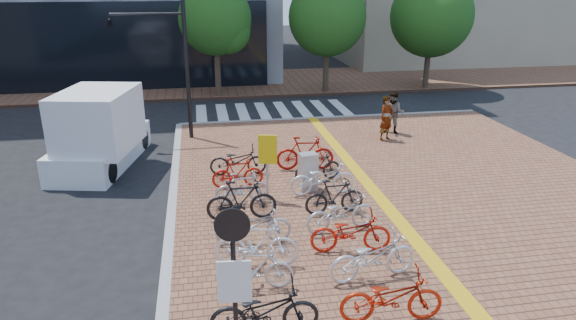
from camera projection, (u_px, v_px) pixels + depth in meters
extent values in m
plane|color=black|center=(339.00, 257.00, 12.19)|extent=(120.00, 120.00, 0.00)
cube|color=gray|center=(333.00, 118.00, 23.77)|extent=(14.00, 0.25, 0.15)
cube|color=brown|center=(249.00, 83.00, 31.63)|extent=(70.00, 8.00, 0.15)
cube|color=silver|center=(201.00, 115.00, 24.67)|extent=(0.50, 4.00, 0.01)
cube|color=silver|center=(222.00, 114.00, 24.83)|extent=(0.50, 4.00, 0.01)
cube|color=silver|center=(243.00, 113.00, 25.00)|extent=(0.50, 4.00, 0.01)
cube|color=silver|center=(263.00, 112.00, 25.16)|extent=(0.50, 4.00, 0.01)
cube|color=silver|center=(283.00, 111.00, 25.32)|extent=(0.50, 4.00, 0.01)
cube|color=silver|center=(303.00, 110.00, 25.49)|extent=(0.50, 4.00, 0.01)
cube|color=silver|center=(323.00, 109.00, 25.65)|extent=(0.50, 4.00, 0.01)
cube|color=silver|center=(342.00, 108.00, 25.81)|extent=(0.50, 4.00, 0.01)
cylinder|color=#38281E|center=(218.00, 71.00, 27.59)|extent=(0.32, 0.32, 2.60)
sphere|color=#194714|center=(215.00, 19.00, 26.66)|extent=(3.80, 3.80, 3.80)
sphere|color=#194714|center=(228.00, 31.00, 26.68)|extent=(2.40, 2.40, 2.40)
cylinder|color=#38281E|center=(326.00, 68.00, 28.57)|extent=(0.32, 0.32, 2.60)
sphere|color=#194714|center=(327.00, 17.00, 27.64)|extent=(4.20, 4.20, 4.20)
sphere|color=#194714|center=(339.00, 29.00, 27.66)|extent=(2.40, 2.40, 2.40)
cylinder|color=#38281E|center=(427.00, 65.00, 29.55)|extent=(0.32, 0.32, 2.60)
sphere|color=#194714|center=(432.00, 16.00, 28.62)|extent=(4.60, 4.60, 4.60)
sphere|color=#194714|center=(443.00, 27.00, 28.64)|extent=(2.40, 2.40, 2.40)
imported|color=black|center=(264.00, 311.00, 9.15)|extent=(2.00, 0.75, 1.04)
imported|color=silver|center=(255.00, 268.00, 10.54)|extent=(1.65, 0.66, 0.96)
imported|color=white|center=(257.00, 244.00, 11.34)|extent=(1.95, 0.85, 1.13)
imported|color=#ADADB2|center=(253.00, 225.00, 12.38)|extent=(1.87, 0.71, 0.97)
imported|color=black|center=(242.00, 200.00, 13.54)|extent=(1.88, 0.56, 1.12)
imported|color=silver|center=(242.00, 188.00, 14.55)|extent=(1.61, 0.59, 0.95)
imported|color=#B7170D|center=(238.00, 173.00, 15.68)|extent=(1.58, 0.49, 0.94)
imported|color=black|center=(238.00, 161.00, 16.69)|extent=(1.86, 0.74, 0.96)
imported|color=red|center=(391.00, 297.00, 9.54)|extent=(2.00, 0.85, 1.03)
imported|color=silver|center=(373.00, 257.00, 10.90)|extent=(2.08, 0.97, 1.05)
imported|color=red|center=(351.00, 232.00, 11.99)|extent=(1.96, 0.87, 1.00)
imported|color=silver|center=(341.00, 213.00, 12.99)|extent=(1.97, 0.99, 0.99)
imported|color=black|center=(335.00, 197.00, 13.93)|extent=(1.68, 0.56, 1.00)
imported|color=silver|center=(323.00, 178.00, 15.15)|extent=(1.97, 0.74, 1.03)
imported|color=black|center=(318.00, 167.00, 16.18)|extent=(1.62, 0.74, 0.94)
imported|color=#9D110B|center=(305.00, 153.00, 17.08)|extent=(1.97, 0.71, 1.16)
imported|color=gray|center=(386.00, 118.00, 20.12)|extent=(0.76, 0.66, 1.76)
imported|color=#464958|center=(394.00, 113.00, 20.91)|extent=(1.05, 0.97, 1.74)
cube|color=silver|center=(308.00, 172.00, 15.47)|extent=(0.59, 0.47, 1.15)
cylinder|color=#B7B7BC|center=(267.00, 168.00, 14.69)|extent=(0.09, 0.09, 1.91)
cube|color=yellow|center=(267.00, 150.00, 14.44)|extent=(0.53, 0.18, 0.85)
cylinder|color=black|center=(235.00, 293.00, 8.04)|extent=(0.09, 0.09, 2.92)
cylinder|color=black|center=(232.00, 225.00, 7.57)|extent=(0.55, 0.10, 0.54)
cube|color=silver|center=(234.00, 282.00, 7.90)|extent=(0.54, 0.09, 0.73)
cylinder|color=black|center=(187.00, 72.00, 19.83)|extent=(0.16, 0.16, 5.31)
cylinder|color=black|center=(147.00, 14.00, 18.88)|extent=(2.66, 0.11, 0.11)
imported|color=black|center=(110.00, 22.00, 18.76)|extent=(0.23, 1.10, 0.44)
cube|color=white|center=(101.00, 151.00, 18.07)|extent=(3.03, 5.17, 0.97)
cube|color=white|center=(112.00, 108.00, 18.99)|extent=(2.44, 2.44, 1.40)
cube|color=white|center=(86.00, 120.00, 16.80)|extent=(2.75, 3.41, 1.94)
cylinder|color=black|center=(96.00, 139.00, 19.76)|extent=(0.39, 0.79, 0.75)
cylinder|color=black|center=(53.00, 171.00, 16.52)|extent=(0.39, 0.79, 0.75)
cylinder|color=black|center=(142.00, 139.00, 19.69)|extent=(0.39, 0.79, 0.75)
cylinder|color=black|center=(109.00, 172.00, 16.45)|extent=(0.39, 0.79, 0.75)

